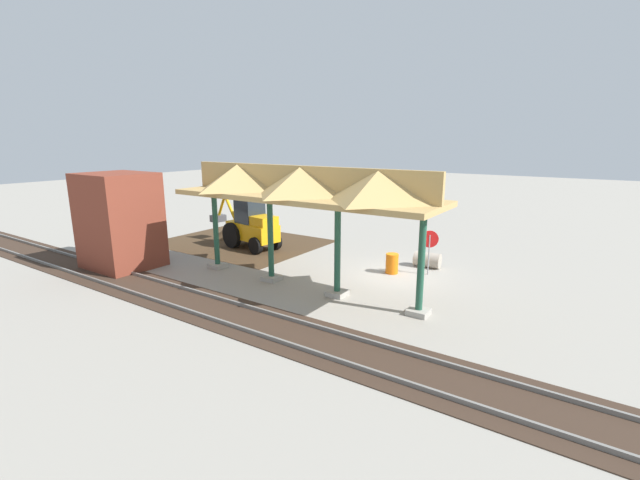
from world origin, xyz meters
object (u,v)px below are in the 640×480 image
traffic_barrel (392,263)px  stop_sign (429,243)px  brick_utility_building (120,221)px  concrete_pipe (427,260)px  backhoe (251,225)px

traffic_barrel → stop_sign: bearing=-153.0°
brick_utility_building → traffic_barrel: bearing=-151.1°
concrete_pipe → traffic_barrel: 2.05m
stop_sign → backhoe: bearing=4.8°
stop_sign → concrete_pipe: bearing=-67.9°
concrete_pipe → traffic_barrel: bearing=61.3°
backhoe → traffic_barrel: (-8.42, -0.10, -0.81)m
concrete_pipe → brick_utility_building: brick_utility_building is taller
concrete_pipe → traffic_barrel: size_ratio=1.39×
concrete_pipe → brick_utility_building: 14.46m
stop_sign → traffic_barrel: stop_sign is taller
stop_sign → traffic_barrel: bearing=27.0°
brick_utility_building → traffic_barrel: (-11.00, -6.09, -1.75)m
backhoe → brick_utility_building: size_ratio=1.22×
concrete_pipe → traffic_barrel: (0.98, 1.79, 0.10)m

